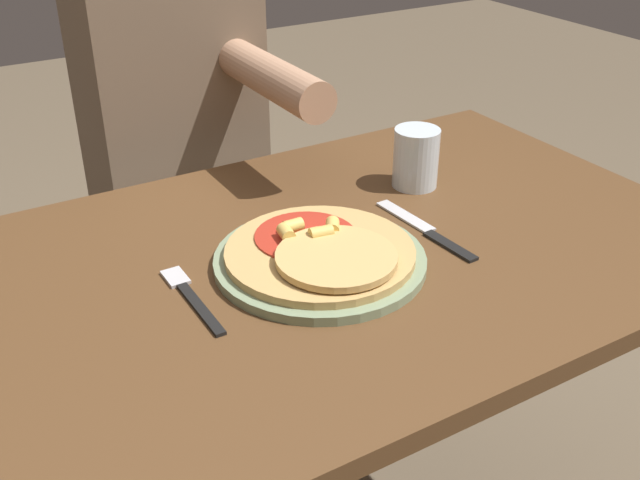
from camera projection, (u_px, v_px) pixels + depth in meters
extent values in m
cube|color=brown|center=(304.00, 267.00, 1.08)|extent=(1.24, 0.72, 0.03)
cylinder|color=brown|center=(451.00, 282.00, 1.74)|extent=(0.06, 0.06, 0.72)
cylinder|color=gray|center=(320.00, 260.00, 1.05)|extent=(0.30, 0.30, 0.01)
cylinder|color=tan|center=(320.00, 252.00, 1.04)|extent=(0.27, 0.27, 0.01)
cylinder|color=#B22D1E|center=(306.00, 236.00, 1.07)|extent=(0.15, 0.15, 0.00)
cylinder|color=tan|center=(336.00, 257.00, 1.01)|extent=(0.17, 0.17, 0.01)
cylinder|color=#E5BC5B|center=(332.00, 225.00, 1.07)|extent=(0.03, 0.03, 0.02)
cylinder|color=#E5BC5B|center=(292.00, 226.00, 1.07)|extent=(0.03, 0.02, 0.02)
cylinder|color=#E5BC5B|center=(286.00, 233.00, 1.05)|extent=(0.02, 0.03, 0.02)
cylinder|color=#E5BC5B|center=(321.00, 233.00, 1.05)|extent=(0.04, 0.02, 0.02)
cube|color=black|center=(201.00, 309.00, 0.96)|extent=(0.01, 0.13, 0.00)
cube|color=silver|center=(175.00, 277.00, 1.02)|extent=(0.03, 0.05, 0.00)
cube|color=black|center=(450.00, 246.00, 1.10)|extent=(0.02, 0.10, 0.00)
cube|color=silver|center=(405.00, 216.00, 1.18)|extent=(0.03, 0.12, 0.00)
cylinder|color=silver|center=(416.00, 158.00, 1.26)|extent=(0.08, 0.08, 0.10)
cylinder|color=#2D2D38|center=(164.00, 340.00, 1.72)|extent=(0.11, 0.11, 0.52)
cylinder|color=#2D2D38|center=(222.00, 320.00, 1.78)|extent=(0.11, 0.11, 0.52)
cube|color=#75604C|center=(171.00, 115.00, 1.49)|extent=(0.33, 0.22, 0.54)
cylinder|color=tan|center=(274.00, 79.00, 1.28)|extent=(0.07, 0.30, 0.07)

